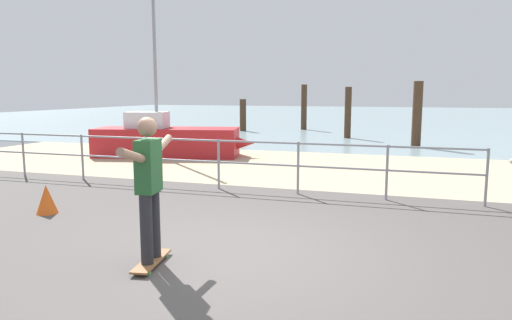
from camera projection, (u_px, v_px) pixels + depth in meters
ground_plane at (205, 286)px, 4.90m from camera, size 24.00×10.00×0.04m
beach_strip at (329, 168)px, 12.44m from camera, size 24.00×6.00×0.04m
sea_surface at (383, 116)px, 38.81m from camera, size 72.00×50.00×0.04m
railing_fence at (182, 154)px, 9.91m from camera, size 11.78×0.05×1.05m
sailboat at (172, 140)px, 14.61m from camera, size 5.07×2.38×5.33m
skateboard at (152, 261)px, 5.44m from camera, size 0.32×0.82×0.08m
skateboarder at (149, 181)px, 5.30m from camera, size 0.32×1.44×1.65m
groyne_post_0 at (243, 115)px, 24.13m from camera, size 0.33×0.33×1.64m
groyne_post_1 at (304, 107)px, 24.95m from camera, size 0.31×0.31×2.40m
groyne_post_2 at (348, 113)px, 20.34m from camera, size 0.29×0.29×2.23m
groyne_post_3 at (417, 115)px, 16.97m from camera, size 0.34×0.34×2.39m
traffic_cone at (47, 200)px, 7.73m from camera, size 0.36×0.36×0.50m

